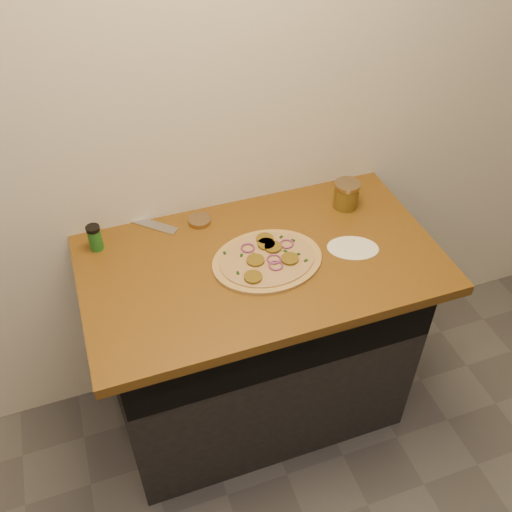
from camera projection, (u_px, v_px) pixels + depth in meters
name	position (u px, v px, depth m)	size (l,w,h in m)	color
cabinet	(257.00, 341.00, 2.25)	(1.10, 0.60, 0.86)	black
countertop	(261.00, 262.00, 1.92)	(1.20, 0.70, 0.04)	brown
pizza	(267.00, 259.00, 1.89)	(0.39, 0.39, 0.03)	tan
chefs_knife	(131.00, 218.00, 2.06)	(0.25, 0.24, 0.02)	#B7BAC1
mason_jar_lid	(200.00, 221.00, 2.05)	(0.08, 0.08, 0.02)	#9A8059
salsa_jar	(346.00, 195.00, 2.09)	(0.09, 0.09, 0.10)	maroon
spice_shaker	(95.00, 238.00, 1.92)	(0.05, 0.05, 0.09)	#1D5E1F
flour_spill	(353.00, 248.00, 1.95)	(0.18, 0.18, 0.00)	white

